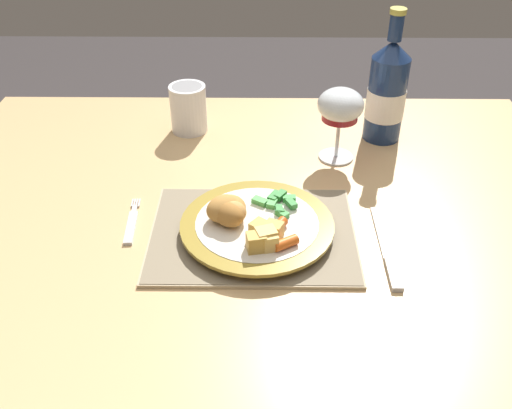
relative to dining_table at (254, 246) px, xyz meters
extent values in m
cube|color=tan|center=(0.00, 0.00, 0.08)|extent=(1.19, 0.86, 0.04)
cube|color=tan|center=(-0.54, 0.37, -0.29)|extent=(0.06, 0.06, 0.70)
cube|color=tan|center=(0.54, 0.37, -0.29)|extent=(0.06, 0.06, 0.70)
cube|color=tan|center=(0.00, -0.09, 0.10)|extent=(0.33, 0.25, 0.01)
cube|color=#807259|center=(0.00, -0.09, 0.10)|extent=(0.32, 0.25, 0.00)
cylinder|color=white|center=(0.01, -0.09, 0.11)|extent=(0.20, 0.20, 0.01)
cylinder|color=olive|center=(0.01, -0.09, 0.12)|extent=(0.25, 0.25, 0.01)
cylinder|color=white|center=(0.01, -0.09, 0.12)|extent=(0.20, 0.20, 0.00)
ellipsoid|color=#B77F3D|center=(-0.05, -0.08, 0.14)|extent=(0.08, 0.08, 0.04)
ellipsoid|color=#B77F3D|center=(-0.04, -0.08, 0.14)|extent=(0.07, 0.08, 0.04)
ellipsoid|color=#A87033|center=(-0.04, -0.09, 0.14)|extent=(0.07, 0.07, 0.04)
ellipsoid|color=tan|center=(-0.04, -0.09, 0.14)|extent=(0.06, 0.05, 0.04)
cube|color=#4CA84C|center=(0.03, -0.04, 0.13)|extent=(0.02, 0.03, 0.01)
cube|color=#338438|center=(0.06, -0.05, 0.13)|extent=(0.02, 0.02, 0.01)
cube|color=#338438|center=(0.05, -0.03, 0.13)|extent=(0.02, 0.03, 0.01)
cube|color=#338438|center=(0.04, -0.03, 0.13)|extent=(0.03, 0.03, 0.01)
cube|color=green|center=(0.05, -0.07, 0.13)|extent=(0.02, 0.02, 0.01)
cube|color=#338438|center=(0.04, -0.07, 0.13)|extent=(0.02, 0.02, 0.01)
cube|color=#338438|center=(0.04, -0.06, 0.13)|extent=(0.01, 0.02, 0.01)
cube|color=green|center=(0.06, -0.03, 0.13)|extent=(0.02, 0.01, 0.01)
cube|color=#4CA84C|center=(0.01, -0.04, 0.13)|extent=(0.03, 0.03, 0.01)
cylinder|color=#CC5119|center=(0.04, -0.12, 0.13)|extent=(0.04, 0.05, 0.02)
cylinder|color=#CC5119|center=(0.02, -0.14, 0.13)|extent=(0.03, 0.04, 0.02)
cylinder|color=orange|center=(0.05, -0.15, 0.13)|extent=(0.04, 0.03, 0.02)
cube|color=silver|center=(-0.20, -0.08, 0.10)|extent=(0.02, 0.08, 0.01)
cube|color=silver|center=(-0.20, -0.03, 0.10)|extent=(0.01, 0.02, 0.01)
cube|color=silver|center=(-0.20, -0.01, 0.10)|extent=(0.00, 0.02, 0.00)
cube|color=silver|center=(-0.20, -0.01, 0.10)|extent=(0.00, 0.02, 0.00)
cube|color=silver|center=(-0.21, -0.01, 0.10)|extent=(0.00, 0.02, 0.00)
cube|color=silver|center=(-0.21, -0.01, 0.10)|extent=(0.00, 0.02, 0.00)
cube|color=silver|center=(0.21, -0.08, 0.10)|extent=(0.02, 0.13, 0.00)
cube|color=#B2B2B7|center=(0.21, -0.19, 0.10)|extent=(0.02, 0.07, 0.01)
cylinder|color=silver|center=(0.16, 0.16, 0.10)|extent=(0.07, 0.07, 0.00)
cylinder|color=silver|center=(0.16, 0.16, 0.14)|extent=(0.01, 0.01, 0.08)
ellipsoid|color=silver|center=(0.16, 0.16, 0.21)|extent=(0.09, 0.09, 0.06)
cylinder|color=maroon|center=(0.16, 0.16, 0.19)|extent=(0.07, 0.07, 0.02)
cylinder|color=navy|center=(0.26, 0.24, 0.18)|extent=(0.08, 0.08, 0.17)
cone|color=navy|center=(0.26, 0.24, 0.29)|extent=(0.08, 0.08, 0.03)
cylinder|color=navy|center=(0.26, 0.24, 0.33)|extent=(0.03, 0.03, 0.05)
cylinder|color=#BFB74C|center=(0.26, 0.24, 0.36)|extent=(0.03, 0.03, 0.01)
cylinder|color=white|center=(0.26, 0.24, 0.18)|extent=(0.08, 0.08, 0.06)
cube|color=gold|center=(0.01, -0.16, 0.14)|extent=(0.03, 0.03, 0.03)
cube|color=#E5BC66|center=(0.03, -0.15, 0.14)|extent=(0.03, 0.03, 0.03)
cube|color=gold|center=(0.03, -0.13, 0.14)|extent=(0.03, 0.03, 0.03)
cube|color=#E5BC66|center=(0.02, -0.15, 0.14)|extent=(0.04, 0.03, 0.03)
cube|color=gold|center=(0.01, -0.13, 0.14)|extent=(0.03, 0.03, 0.03)
cylinder|color=white|center=(-0.14, 0.27, 0.15)|extent=(0.08, 0.08, 0.10)
cylinder|color=gray|center=(-0.14, 0.27, 0.19)|extent=(0.06, 0.06, 0.01)
camera|label=1|loc=(0.01, -0.81, 0.67)|focal=40.00mm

